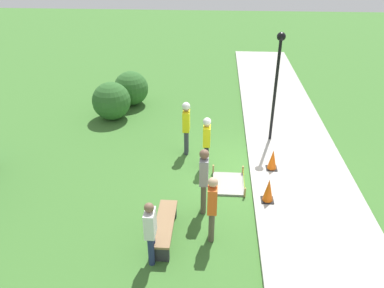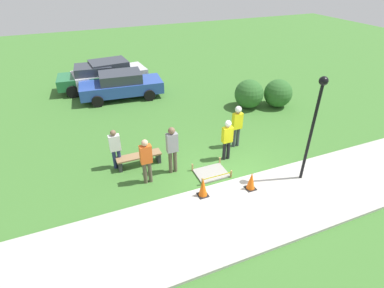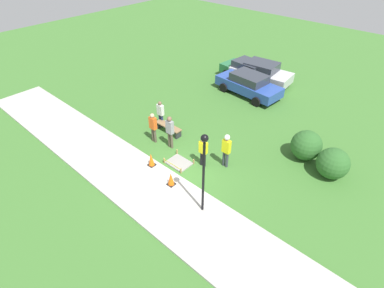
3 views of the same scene
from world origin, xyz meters
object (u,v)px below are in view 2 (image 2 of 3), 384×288
traffic_cone_far_patch (251,181)px  worker_supervisor (237,123)px  bystander_in_orange_shirt (146,159)px  lamppost_near (315,116)px  parked_car_green (95,77)px  park_bench (139,158)px  bystander_in_white_shirt (172,147)px  traffic_cone_near_patch (203,187)px  worker_assistant (227,137)px  parked_car_silver (110,73)px  bystander_in_gray_shirt (115,147)px  parked_car_blue (121,85)px

traffic_cone_far_patch → worker_supervisor: (0.97, 2.74, 0.68)m
traffic_cone_far_patch → bystander_in_orange_shirt: (-3.10, 1.80, 0.57)m
lamppost_near → parked_car_green: size_ratio=0.87×
park_bench → bystander_in_white_shirt: 1.57m
park_bench → bystander_in_orange_shirt: (0.04, -1.12, 0.67)m
traffic_cone_near_patch → worker_assistant: 2.56m
park_bench → bystander_in_white_shirt: bystander_in_white_shirt is taller
parked_car_silver → traffic_cone_far_patch: bearing=-82.3°
bystander_in_gray_shirt → bystander_in_orange_shirt: bearing=-57.6°
traffic_cone_near_patch → parked_car_green: size_ratio=0.16×
worker_supervisor → worker_assistant: 1.09m
bystander_in_gray_shirt → parked_car_green: size_ratio=0.37×
park_bench → parked_car_blue: bearing=84.0°
traffic_cone_far_patch → parked_car_silver: (-2.70, 11.87, 0.40)m
bystander_in_white_shirt → parked_car_blue: size_ratio=0.40×
parked_car_silver → traffic_cone_near_patch: bearing=-89.9°
bystander_in_orange_shirt → lamppost_near: 5.68m
bystander_in_orange_shirt → parked_car_blue: (0.69, 8.03, -0.23)m
lamppost_near → parked_car_silver: 13.03m
bystander_in_white_shirt → parked_car_silver: (-0.62, 9.83, -0.25)m
worker_supervisor → bystander_in_orange_shirt: (-4.07, -0.94, -0.12)m
park_bench → bystander_in_gray_shirt: bystander_in_gray_shirt is taller
bystander_in_white_shirt → lamppost_near: bearing=-28.4°
bystander_in_gray_shirt → parked_car_green: bearing=88.1°
worker_assistant → parked_car_blue: bearing=108.2°
worker_supervisor → parked_car_blue: bearing=115.5°
worker_assistant → bystander_in_orange_shirt: bearing=-175.7°
worker_assistant → parked_car_silver: 10.23m
parked_car_green → traffic_cone_far_patch: bearing=-66.9°
traffic_cone_near_patch → parked_car_green: bearing=100.1°
traffic_cone_far_patch → worker_supervisor: bearing=70.6°
park_bench → worker_assistant: 3.46m
worker_supervisor → bystander_in_orange_shirt: bearing=-167.0°
traffic_cone_near_patch → worker_assistant: (1.79, 1.74, 0.56)m
traffic_cone_near_patch → parked_car_silver: 11.62m
traffic_cone_far_patch → parked_car_silver: bearing=102.8°
bystander_in_white_shirt → lamppost_near: 4.86m
parked_car_blue → parked_car_green: size_ratio=1.08×
bystander_in_white_shirt → parked_car_silver: size_ratio=0.42×
worker_assistant → bystander_in_gray_shirt: size_ratio=1.06×
lamppost_near → parked_car_green: (-5.64, 11.79, -1.78)m
bystander_in_gray_shirt → lamppost_near: (5.92, -3.27, 1.66)m
park_bench → parked_car_green: bearing=93.4°
traffic_cone_far_patch → parked_car_green: bearing=107.4°
traffic_cone_far_patch → lamppost_near: (1.99, -0.17, 2.14)m
bystander_in_gray_shirt → parked_car_green: (0.28, 8.52, -0.12)m
worker_assistant → parked_car_green: 10.30m
traffic_cone_near_patch → park_bench: size_ratio=0.41×
bystander_in_gray_shirt → parked_car_blue: (1.52, 6.73, -0.15)m
worker_supervisor → bystander_in_white_shirt: 3.13m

